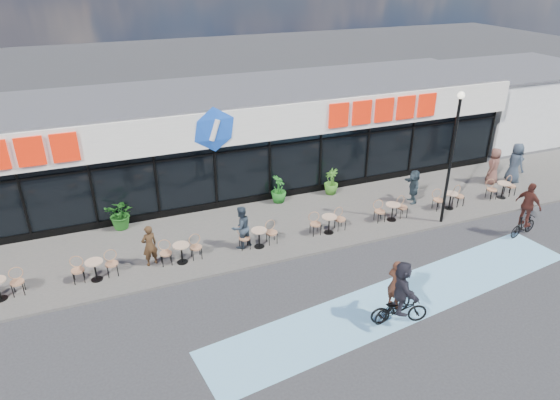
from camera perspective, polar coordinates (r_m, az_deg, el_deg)
name	(u,v)px	position (r m, az deg, el deg)	size (l,w,h in m)	color
ground	(273,300)	(16.63, -0.76, -11.37)	(120.00, 120.00, 0.00)	#28282B
sidewalk	(234,235)	(20.18, -5.32, -3.99)	(44.00, 5.00, 0.10)	#534F4A
bike_lane	(403,299)	(17.17, 13.92, -10.88)	(14.00, 2.20, 0.01)	#71B0D6
building	(199,140)	(24.07, -9.30, 6.83)	(30.60, 6.57, 4.75)	black
neighbour_building	(515,99)	(35.27, 25.28, 10.36)	(9.20, 7.20, 4.11)	silver
lamp_post	(453,149)	(20.79, 19.12, 5.57)	(0.28, 0.28, 5.50)	black
bistro_set_2	(95,267)	(18.34, -20.40, -7.20)	(1.54, 0.62, 0.90)	tan
bistro_set_3	(181,250)	(18.48, -11.25, -5.66)	(1.54, 0.62, 0.90)	tan
bistro_set_4	(258,235)	(19.08, -2.49, -4.04)	(1.54, 0.62, 0.90)	tan
bistro_set_5	(328,222)	(20.10, 5.51, -2.48)	(1.54, 0.62, 0.90)	tan
bistro_set_6	(391,209)	(21.49, 12.60, -1.05)	(1.54, 0.62, 0.90)	tan
bistro_set_7	(449,198)	(23.18, 18.74, 0.21)	(1.54, 0.62, 0.90)	tan
bistro_set_8	(502,188)	(25.10, 23.99, 1.28)	(1.54, 0.62, 0.90)	tan
potted_plant_left	(121,214)	(21.19, -17.71, -1.50)	(1.18, 1.02, 1.31)	#1B5418
potted_plant_mid	(279,189)	(22.40, -0.16, 1.24)	(0.70, 0.70, 1.24)	#1B5E1B
potted_plant_right	(331,182)	(23.33, 5.86, 2.11)	(0.68, 0.68, 1.22)	#356C1F
patron_left	(150,245)	(18.37, -14.69, -5.05)	(0.57, 0.38, 1.57)	#3C2715
patron_right	(241,227)	(18.86, -4.48, -3.12)	(0.82, 0.64, 1.70)	#29343F
pedestrian_a	(414,186)	(23.11, 15.02, 1.53)	(1.44, 0.46, 1.55)	#27353D
pedestrian_b	(515,163)	(26.93, 25.31, 3.87)	(0.97, 0.63, 1.98)	#2C3745
pedestrian_c	(494,166)	(26.36, 23.24, 3.60)	(0.87, 0.57, 1.79)	brown
cyclist_a	(401,297)	(15.62, 13.64, -10.71)	(1.86, 1.66, 2.16)	black
cyclist_b	(526,213)	(21.96, 26.33, -1.35)	(1.55, 1.14, 2.29)	black
cyclist_c	(394,299)	(15.93, 12.87, -10.98)	(1.72, 1.01, 2.05)	black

